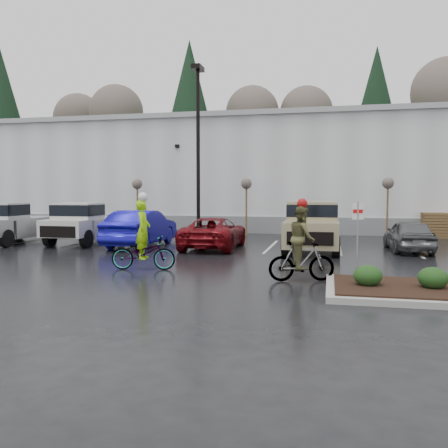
% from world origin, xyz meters
% --- Properties ---
extents(ground, '(120.00, 120.00, 0.00)m').
position_xyz_m(ground, '(0.00, 0.00, 0.00)').
color(ground, black).
rests_on(ground, ground).
extents(warehouse, '(60.50, 15.50, 7.20)m').
position_xyz_m(warehouse, '(0.00, 21.99, 3.65)').
color(warehouse, silver).
rests_on(warehouse, ground).
extents(wooded_ridge, '(80.00, 25.00, 6.00)m').
position_xyz_m(wooded_ridge, '(0.00, 45.00, 3.00)').
color(wooded_ridge, '#1E3B18').
rests_on(wooded_ridge, ground).
extents(lamppost, '(0.50, 1.00, 9.22)m').
position_xyz_m(lamppost, '(-4.00, 12.00, 5.69)').
color(lamppost, black).
rests_on(lamppost, ground).
extents(sapling_west, '(0.60, 0.60, 3.20)m').
position_xyz_m(sapling_west, '(-8.00, 13.00, 2.73)').
color(sapling_west, brown).
rests_on(sapling_west, ground).
extents(sapling_mid, '(0.60, 0.60, 3.20)m').
position_xyz_m(sapling_mid, '(-1.50, 13.00, 2.73)').
color(sapling_mid, brown).
rests_on(sapling_mid, ground).
extents(sapling_east, '(0.60, 0.60, 3.20)m').
position_xyz_m(sapling_east, '(6.00, 13.00, 2.73)').
color(sapling_east, brown).
rests_on(sapling_east, ground).
extents(pallet_stack_a, '(1.20, 1.20, 1.35)m').
position_xyz_m(pallet_stack_a, '(8.50, 14.00, 0.68)').
color(pallet_stack_a, brown).
rests_on(pallet_stack_a, ground).
extents(shrub_a, '(0.70, 0.70, 0.52)m').
position_xyz_m(shrub_a, '(4.00, -1.00, 0.41)').
color(shrub_a, '#123413').
rests_on(shrub_a, curb_island).
extents(shrub_b, '(0.70, 0.70, 0.52)m').
position_xyz_m(shrub_b, '(5.50, -1.00, 0.41)').
color(shrub_b, '#123413').
rests_on(shrub_b, curb_island).
extents(fire_lane_sign, '(0.30, 0.05, 2.20)m').
position_xyz_m(fire_lane_sign, '(3.80, 0.20, 1.41)').
color(fire_lane_sign, gray).
rests_on(fire_lane_sign, ground).
extents(pickup_silver, '(2.10, 5.20, 1.96)m').
position_xyz_m(pickup_silver, '(-11.81, 6.97, 0.98)').
color(pickup_silver, '#B9BAC1').
rests_on(pickup_silver, ground).
extents(pickup_white, '(2.10, 5.20, 1.96)m').
position_xyz_m(pickup_white, '(-8.29, 7.63, 0.98)').
color(pickup_white, beige).
rests_on(pickup_white, ground).
extents(car_blue, '(1.80, 4.98, 1.63)m').
position_xyz_m(car_blue, '(-5.28, 6.98, 0.82)').
color(car_blue, '#100D90').
rests_on(car_blue, ground).
extents(car_red, '(2.33, 4.89, 1.35)m').
position_xyz_m(car_red, '(-1.87, 6.95, 0.67)').
color(car_red, maroon).
rests_on(car_red, ground).
extents(suv_tan, '(2.20, 5.10, 2.06)m').
position_xyz_m(suv_tan, '(2.36, 7.05, 1.03)').
color(suv_tan, gray).
rests_on(suv_tan, ground).
extents(car_grey, '(1.77, 3.97, 1.32)m').
position_xyz_m(car_grey, '(6.27, 7.70, 0.66)').
color(car_grey, '#5B5C5F').
rests_on(car_grey, ground).
extents(cyclist_hivis, '(2.11, 1.04, 2.45)m').
position_xyz_m(cyclist_hivis, '(-2.69, 0.93, 0.75)').
color(cyclist_hivis, '#3F3F44').
rests_on(cyclist_hivis, ground).
extents(cyclist_olive, '(1.84, 0.99, 2.29)m').
position_xyz_m(cyclist_olive, '(2.32, 0.07, 0.84)').
color(cyclist_olive, '#3F3F44').
rests_on(cyclist_olive, ground).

